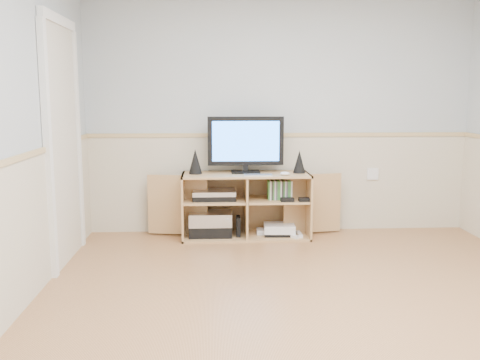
% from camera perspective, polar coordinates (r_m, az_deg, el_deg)
% --- Properties ---
extents(room, '(4.04, 4.54, 2.54)m').
position_cam_1_polar(room, '(3.51, 7.80, 5.48)').
color(room, tan).
rests_on(room, ground).
extents(media_cabinet, '(2.00, 0.48, 0.65)m').
position_cam_1_polar(media_cabinet, '(5.47, 0.59, -2.53)').
color(media_cabinet, tan).
rests_on(media_cabinet, floor).
extents(monitor, '(0.76, 0.18, 0.57)m').
position_cam_1_polar(monitor, '(5.37, 0.61, 4.00)').
color(monitor, black).
rests_on(monitor, media_cabinet).
extents(speaker_left, '(0.13, 0.13, 0.25)m').
position_cam_1_polar(speaker_left, '(5.36, -4.79, 1.98)').
color(speaker_left, black).
rests_on(speaker_left, media_cabinet).
extents(speaker_right, '(0.12, 0.12, 0.23)m').
position_cam_1_polar(speaker_right, '(5.43, 6.34, 1.95)').
color(speaker_right, black).
rests_on(speaker_right, media_cabinet).
extents(keyboard, '(0.28, 0.12, 0.01)m').
position_cam_1_polar(keyboard, '(5.23, 1.94, 0.54)').
color(keyboard, silver).
rests_on(keyboard, media_cabinet).
extents(mouse, '(0.11, 0.08, 0.04)m').
position_cam_1_polar(mouse, '(5.26, 4.82, 0.69)').
color(mouse, white).
rests_on(mouse, media_cabinet).
extents(av_components, '(0.51, 0.32, 0.47)m').
position_cam_1_polar(av_components, '(5.43, -2.99, -3.86)').
color(av_components, black).
rests_on(av_components, media_cabinet).
extents(game_consoles, '(0.45, 0.30, 0.11)m').
position_cam_1_polar(game_consoles, '(5.50, 4.07, -5.30)').
color(game_consoles, white).
rests_on(game_consoles, media_cabinet).
extents(game_cases, '(0.24, 0.14, 0.19)m').
position_cam_1_polar(game_cases, '(5.40, 4.25, -1.05)').
color(game_cases, '#3F8C3F').
rests_on(game_cases, media_cabinet).
extents(wall_outlet, '(0.12, 0.03, 0.12)m').
position_cam_1_polar(wall_outlet, '(5.86, 13.96, 0.64)').
color(wall_outlet, white).
rests_on(wall_outlet, wall_back).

